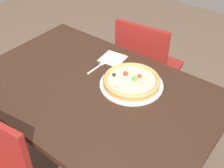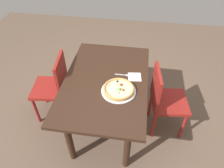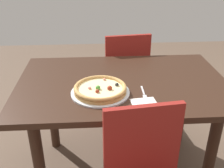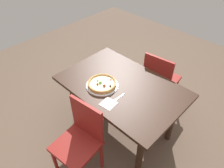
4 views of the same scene
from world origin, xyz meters
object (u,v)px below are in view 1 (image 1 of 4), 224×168
plate (131,84)px  fork (99,66)px  pizza (132,81)px  chair_far (146,68)px  dining_table (93,103)px  napkin (113,58)px

plate → fork: size_ratio=2.11×
pizza → chair_far: bearing=112.2°
chair_far → plate: chair_far is taller
plate → pizza: bearing=161.3°
plate → pizza: pizza is taller
dining_table → fork: fork is taller
dining_table → fork: 0.24m
dining_table → chair_far: size_ratio=1.53×
plate → dining_table: bearing=-133.8°
chair_far → fork: (-0.05, -0.48, 0.26)m
chair_far → napkin: bearing=-102.5°
chair_far → napkin: (-0.04, -0.36, 0.26)m
chair_far → fork: chair_far is taller
chair_far → fork: bearing=-102.9°
dining_table → fork: size_ratio=8.18×
dining_table → napkin: (-0.09, 0.30, 0.11)m
fork → napkin: bearing=-6.9°
dining_table → plate: bearing=46.2°
dining_table → pizza: (0.15, 0.15, 0.14)m
pizza → napkin: pizza is taller
pizza → napkin: 0.28m
napkin → dining_table: bearing=-72.8°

